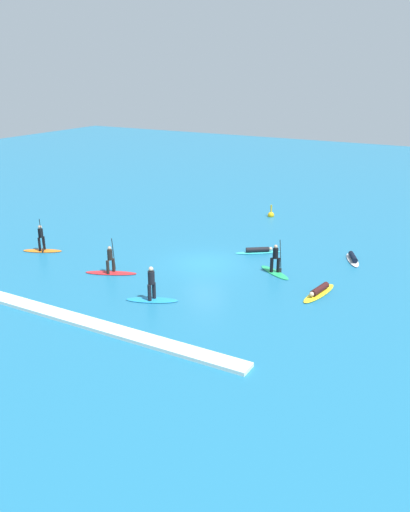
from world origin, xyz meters
The scene contains 10 objects.
ground_plane centered at (0.00, 0.00, 0.00)m, with size 120.00×120.00×0.00m, color #1E6B93.
surfer_on_teal_board centered at (2.05, 3.47, 0.15)m, with size 2.78×2.24×0.39m.
surfer_on_green_board centered at (4.37, 0.64, 0.51)m, with size 2.54×1.93×2.10m.
surfer_on_blue_board centered at (0.31, -6.16, 0.55)m, with size 2.80×1.84×1.88m.
surfer_on_white_board centered at (7.83, 5.00, 0.16)m, with size 1.64×2.55×0.43m.
surfer_on_yellow_board centered at (7.62, -1.09, 0.16)m, with size 1.21×3.24×0.45m.
surfer_on_orange_board centered at (-10.51, -3.24, 0.50)m, with size 2.64×1.77×2.34m.
surfer_on_red_board centered at (-4.01, -4.16, 0.42)m, with size 3.06×1.88×2.19m.
marker_buoy centered at (-0.72, 12.18, 0.16)m, with size 0.52×0.52×1.10m.
wave_crest centered at (0.00, -9.92, 0.09)m, with size 15.25×0.90×0.18m, color white.
Camera 1 is at (15.17, -26.89, 11.50)m, focal length 37.37 mm.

